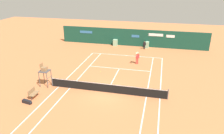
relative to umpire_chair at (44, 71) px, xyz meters
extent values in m
plane|color=#C67042|center=(6.73, 0.05, -1.73)|extent=(80.00, 80.00, 0.00)
cube|color=white|center=(6.73, 11.75, -1.73)|extent=(10.60, 0.10, 0.01)
cube|color=white|center=(1.43, 0.05, -1.73)|extent=(0.10, 23.40, 0.01)
cube|color=white|center=(2.73, 0.05, -1.73)|extent=(0.10, 23.40, 0.01)
cube|color=white|center=(10.73, 0.05, -1.73)|extent=(0.10, 23.40, 0.01)
cube|color=white|center=(12.03, 0.05, -1.73)|extent=(0.10, 23.40, 0.01)
cube|color=white|center=(6.73, 6.45, -1.73)|extent=(8.00, 0.10, 0.01)
cube|color=white|center=(6.73, 3.25, -1.73)|extent=(0.10, 6.40, 0.01)
cube|color=white|center=(6.73, 11.60, -1.73)|extent=(0.10, 0.24, 0.01)
cylinder|color=#4C4C51|center=(0.73, 0.05, -1.20)|extent=(0.10, 0.10, 1.07)
cylinder|color=#4C4C51|center=(12.73, 0.05, -1.20)|extent=(0.10, 0.10, 1.07)
cube|color=black|center=(6.73, 0.05, -1.26)|extent=(12.00, 0.03, 0.95)
cube|color=white|center=(6.73, 0.05, -0.81)|extent=(12.00, 0.04, 0.06)
cube|color=#144233|center=(6.73, 17.05, -0.28)|extent=(25.00, 0.24, 2.90)
cube|color=#2D6BA8|center=(-1.44, 16.91, 0.28)|extent=(2.29, 0.02, 0.44)
cube|color=white|center=(10.71, 16.91, 0.44)|extent=(2.34, 0.02, 0.44)
cube|color=#2D6BA8|center=(7.35, 16.91, 0.02)|extent=(1.31, 0.02, 0.44)
cube|color=white|center=(13.06, 16.91, 0.33)|extent=(1.33, 0.02, 0.44)
cube|color=#8CB793|center=(3.97, 16.50, -1.19)|extent=(0.71, 0.70, 1.08)
cube|color=#8CB793|center=(9.42, 16.50, -1.21)|extent=(0.56, 0.70, 1.05)
cylinder|color=#47474C|center=(0.46, 0.45, -0.89)|extent=(0.07, 0.07, 1.68)
cylinder|color=#47474C|center=(0.46, -0.45, -0.89)|extent=(0.07, 0.07, 1.68)
cylinder|color=#47474C|center=(-0.44, 0.45, -0.89)|extent=(0.07, 0.07, 1.68)
cylinder|color=#47474C|center=(-0.44, -0.45, -0.89)|extent=(0.07, 0.07, 1.68)
cylinder|color=#47474C|center=(0.46, 0.00, -1.23)|extent=(0.04, 0.81, 0.04)
cylinder|color=#47474C|center=(0.46, 0.00, -0.72)|extent=(0.04, 0.81, 0.04)
cube|color=#47474C|center=(0.01, 0.00, -0.02)|extent=(1.00, 1.00, 0.06)
cube|color=olive|center=(0.01, 0.00, 0.21)|extent=(0.52, 0.56, 0.40)
cube|color=olive|center=(-0.28, 0.00, 0.58)|extent=(0.06, 0.56, 0.45)
cylinder|color=#38383D|center=(0.21, -2.08, -1.54)|extent=(0.06, 0.06, 0.38)
cylinder|color=#38383D|center=(0.21, -3.04, -1.54)|extent=(0.06, 0.06, 0.38)
cube|color=olive|center=(0.21, -2.56, -1.31)|extent=(0.48, 1.12, 0.08)
cube|color=olive|center=(-0.06, -2.56, -1.06)|extent=(0.06, 1.12, 0.42)
cube|color=black|center=(0.09, -3.66, -1.57)|extent=(0.95, 0.46, 0.32)
sphere|color=black|center=(0.54, -3.75, -1.57)|extent=(0.29, 0.29, 0.28)
cylinder|color=red|center=(8.81, 8.73, -1.31)|extent=(0.14, 0.14, 0.84)
cylinder|color=red|center=(8.63, 8.66, -1.31)|extent=(0.14, 0.14, 0.84)
cube|color=red|center=(8.72, 8.69, -0.60)|extent=(0.43, 0.32, 0.59)
sphere|color=beige|center=(8.72, 8.69, -0.19)|extent=(0.23, 0.23, 0.23)
cylinder|color=white|center=(8.72, 8.69, -0.10)|extent=(0.22, 0.22, 0.06)
cylinder|color=red|center=(8.94, 8.77, -0.64)|extent=(0.09, 0.09, 0.57)
cylinder|color=beige|center=(8.59, 8.35, -0.36)|extent=(0.27, 0.56, 0.09)
cylinder|color=black|center=(8.69, 8.08, -0.25)|extent=(0.03, 0.03, 0.22)
torus|color=yellow|center=(8.69, 8.08, 0.00)|extent=(0.29, 0.12, 0.30)
cylinder|color=silver|center=(8.69, 8.08, 0.00)|extent=(0.25, 0.09, 0.26)
cylinder|color=black|center=(9.13, 15.53, -1.38)|extent=(0.11, 0.11, 0.70)
cylinder|color=black|center=(8.97, 15.54, -1.38)|extent=(0.11, 0.11, 0.70)
cube|color=black|center=(9.05, 15.54, -0.79)|extent=(0.33, 0.21, 0.49)
sphere|color=brown|center=(9.05, 15.54, -0.45)|extent=(0.19, 0.19, 0.19)
cylinder|color=black|center=(9.24, 15.51, -0.83)|extent=(0.07, 0.07, 0.47)
cylinder|color=black|center=(8.86, 15.56, -0.83)|extent=(0.07, 0.07, 0.47)
sphere|color=#CCE033|center=(6.80, 4.08, -1.70)|extent=(0.07, 0.07, 0.07)
sphere|color=#CCE033|center=(4.65, 5.01, -1.70)|extent=(0.07, 0.07, 0.07)
camera|label=1|loc=(11.68, -18.45, 8.84)|focal=34.37mm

